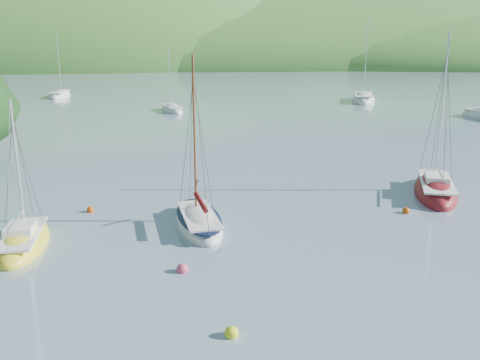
{
  "coord_description": "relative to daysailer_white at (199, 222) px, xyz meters",
  "views": [
    {
      "loc": [
        -0.97,
        -19.13,
        9.93
      ],
      "look_at": [
        0.5,
        8.0,
        2.33
      ],
      "focal_mm": 40.0,
      "sensor_mm": 36.0,
      "label": 1
    }
  ],
  "objects": [
    {
      "name": "shoreline_hills",
      "position": [
        -7.95,
        164.98,
        -0.22
      ],
      "size": [
        690.0,
        135.0,
        56.0
      ],
      "color": "#39762D",
      "rests_on": "ground"
    },
    {
      "name": "sloop_red",
      "position": [
        14.76,
        4.88,
        -0.01
      ],
      "size": [
        4.55,
        7.72,
        10.8
      ],
      "rotation": [
        0.0,
        0.0,
        -0.3
      ],
      "color": "maroon",
      "rests_on": "ground"
    },
    {
      "name": "distant_sloop_c",
      "position": [
        -22.66,
        58.14,
        -0.04
      ],
      "size": [
        2.61,
        7.23,
        10.28
      ],
      "rotation": [
        0.0,
        0.0,
        -0.01
      ],
      "color": "white",
      "rests_on": "ground"
    },
    {
      "name": "distant_sloop_b",
      "position": [
        22.92,
        50.38,
        -0.01
      ],
      "size": [
        5.49,
        9.64,
        13.01
      ],
      "rotation": [
        0.0,
        0.0,
        -0.27
      ],
      "color": "white",
      "rests_on": "ground"
    },
    {
      "name": "ground",
      "position": [
        1.71,
        -7.44,
        -0.22
      ],
      "size": [
        700.0,
        700.0,
        0.0
      ],
      "primitive_type": "plane",
      "color": "gray",
      "rests_on": "ground"
    },
    {
      "name": "distant_sloop_a",
      "position": [
        -4.25,
        41.76,
        -0.06
      ],
      "size": [
        4.04,
        6.54,
        8.81
      ],
      "rotation": [
        0.0,
        0.0,
        0.33
      ],
      "color": "white",
      "rests_on": "ground"
    },
    {
      "name": "daysailer_white",
      "position": [
        0.0,
        0.0,
        0.0
      ],
      "size": [
        3.38,
        6.46,
        9.44
      ],
      "rotation": [
        0.0,
        0.0,
        0.19
      ],
      "color": "white",
      "rests_on": "ground"
    },
    {
      "name": "mooring_buoys",
      "position": [
        3.36,
        -3.32,
        -0.1
      ],
      "size": [
        20.85,
        13.7,
        0.49
      ],
      "color": "yellow",
      "rests_on": "ground"
    },
    {
      "name": "sailboat_yellow",
      "position": [
        -8.35,
        -2.31,
        -0.04
      ],
      "size": [
        2.86,
        5.93,
        7.59
      ],
      "rotation": [
        0.0,
        0.0,
        0.11
      ],
      "color": "yellow",
      "rests_on": "ground"
    }
  ]
}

